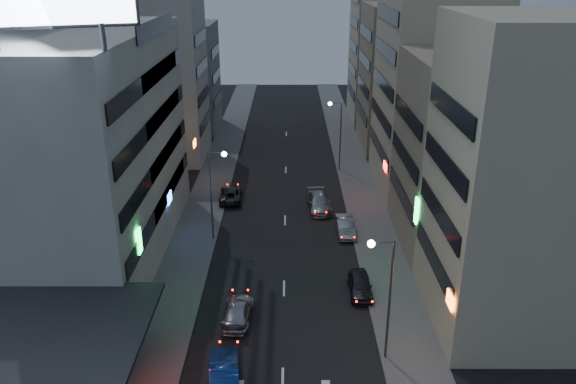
{
  "coord_description": "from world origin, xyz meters",
  "views": [
    {
      "loc": [
        0.35,
        -22.14,
        22.57
      ],
      "look_at": [
        0.29,
        17.91,
        6.2
      ],
      "focal_mm": 35.0,
      "sensor_mm": 36.0,
      "label": 1
    }
  ],
  "objects_px": {
    "parked_car_right_mid": "(345,226)",
    "parked_car_right_far": "(319,202)",
    "road_car_blue": "(224,373)",
    "parked_car_left": "(231,194)",
    "road_car_silver": "(238,311)",
    "parked_car_right_near": "(360,285)"
  },
  "relations": [
    {
      "from": "parked_car_right_mid",
      "to": "parked_car_right_far",
      "type": "xyz_separation_m",
      "value": [
        -2.08,
        5.31,
        0.04
      ]
    },
    {
      "from": "parked_car_right_far",
      "to": "road_car_blue",
      "type": "bearing_deg",
      "value": -110.82
    },
    {
      "from": "parked_car_left",
      "to": "parked_car_right_far",
      "type": "xyz_separation_m",
      "value": [
        8.94,
        -2.26,
        0.09
      ]
    },
    {
      "from": "parked_car_right_mid",
      "to": "road_car_blue",
      "type": "bearing_deg",
      "value": -115.51
    },
    {
      "from": "parked_car_right_far",
      "to": "road_car_silver",
      "type": "distance_m",
      "value": 19.6
    },
    {
      "from": "parked_car_right_mid",
      "to": "parked_car_left",
      "type": "height_order",
      "value": "parked_car_right_mid"
    },
    {
      "from": "parked_car_right_mid",
      "to": "road_car_blue",
      "type": "height_order",
      "value": "road_car_blue"
    },
    {
      "from": "road_car_silver",
      "to": "parked_car_right_far",
      "type": "bearing_deg",
      "value": -106.46
    },
    {
      "from": "road_car_silver",
      "to": "parked_car_right_mid",
      "type": "bearing_deg",
      "value": -120.12
    },
    {
      "from": "parked_car_right_near",
      "to": "parked_car_left",
      "type": "height_order",
      "value": "parked_car_right_near"
    },
    {
      "from": "parked_car_right_mid",
      "to": "parked_car_left",
      "type": "bearing_deg",
      "value": 144.26
    },
    {
      "from": "parked_car_right_mid",
      "to": "road_car_blue",
      "type": "xyz_separation_m",
      "value": [
        -8.79,
        -19.53,
        0.08
      ]
    },
    {
      "from": "parked_car_right_near",
      "to": "road_car_blue",
      "type": "distance_m",
      "value": 13.16
    },
    {
      "from": "parked_car_left",
      "to": "parked_car_right_far",
      "type": "bearing_deg",
      "value": 162.63
    },
    {
      "from": "parked_car_left",
      "to": "parked_car_right_far",
      "type": "relative_size",
      "value": 0.92
    },
    {
      "from": "road_car_blue",
      "to": "road_car_silver",
      "type": "bearing_deg",
      "value": -99.29
    },
    {
      "from": "parked_car_right_near",
      "to": "parked_car_left",
      "type": "bearing_deg",
      "value": 122.9
    },
    {
      "from": "parked_car_right_near",
      "to": "road_car_blue",
      "type": "height_order",
      "value": "road_car_blue"
    },
    {
      "from": "parked_car_left",
      "to": "road_car_silver",
      "type": "distance_m",
      "value": 20.91
    },
    {
      "from": "parked_car_right_far",
      "to": "road_car_silver",
      "type": "xyz_separation_m",
      "value": [
        -6.47,
        -18.51,
        -0.08
      ]
    },
    {
      "from": "road_car_blue",
      "to": "road_car_silver",
      "type": "relative_size",
      "value": 1.03
    },
    {
      "from": "parked_car_left",
      "to": "road_car_blue",
      "type": "bearing_deg",
      "value": 91.52
    }
  ]
}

